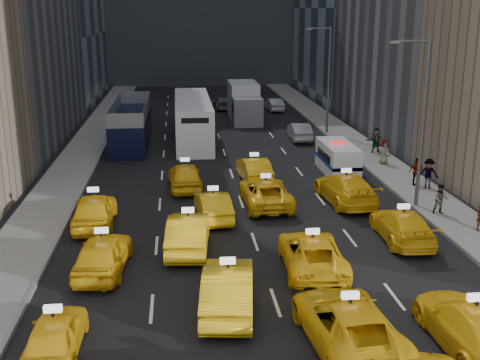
# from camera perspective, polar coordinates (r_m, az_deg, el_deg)

# --- Properties ---
(ground) EXTENTS (160.00, 160.00, 0.00)m
(ground) POSITION_cam_1_polar(r_m,az_deg,el_deg) (20.79, 4.29, -14.02)
(ground) COLOR black
(ground) RESTS_ON ground
(sidewalk_west) EXTENTS (3.00, 90.00, 0.15)m
(sidewalk_west) POSITION_cam_1_polar(r_m,az_deg,el_deg) (44.50, -15.02, 2.03)
(sidewalk_west) COLOR gray
(sidewalk_west) RESTS_ON ground
(sidewalk_east) EXTENTS (3.00, 90.00, 0.15)m
(sidewalk_east) POSITION_cam_1_polar(r_m,az_deg,el_deg) (46.06, 11.74, 2.70)
(sidewalk_east) COLOR gray
(sidewalk_east) RESTS_ON ground
(curb_west) EXTENTS (0.15, 90.00, 0.18)m
(curb_west) POSITION_cam_1_polar(r_m,az_deg,el_deg) (44.29, -13.17, 2.11)
(curb_west) COLOR slate
(curb_west) RESTS_ON ground
(curb_east) EXTENTS (0.15, 90.00, 0.18)m
(curb_east) POSITION_cam_1_polar(r_m,az_deg,el_deg) (45.64, 10.01, 2.69)
(curb_east) COLOR slate
(curb_east) RESTS_ON ground
(streetlight_near) EXTENTS (2.15, 0.22, 9.00)m
(streetlight_near) POSITION_cam_1_polar(r_m,az_deg,el_deg) (32.70, 16.79, 5.68)
(streetlight_near) COLOR #595B60
(streetlight_near) RESTS_ON ground
(streetlight_far) EXTENTS (2.15, 0.22, 9.00)m
(streetlight_far) POSITION_cam_1_polar(r_m,az_deg,el_deg) (51.55, 8.29, 9.72)
(streetlight_far) COLOR #595B60
(streetlight_far) RESTS_ON ground
(taxi_4) EXTENTS (1.64, 3.94, 1.34)m
(taxi_4) POSITION_cam_1_polar(r_m,az_deg,el_deg) (20.00, -17.11, -13.84)
(taxi_4) COLOR yellow
(taxi_4) RESTS_ON ground
(taxi_5) EXTENTS (2.32, 5.19, 1.65)m
(taxi_5) POSITION_cam_1_polar(r_m,az_deg,el_deg) (21.65, -1.16, -10.21)
(taxi_5) COLOR yellow
(taxi_5) RESTS_ON ground
(taxi_6) EXTENTS (3.02, 5.80, 1.56)m
(taxi_6) POSITION_cam_1_polar(r_m,az_deg,el_deg) (19.81, 10.26, -13.28)
(taxi_6) COLOR yellow
(taxi_6) RESTS_ON ground
(taxi_7) EXTENTS (2.27, 5.50, 1.59)m
(taxi_7) POSITION_cam_1_polar(r_m,az_deg,el_deg) (20.65, 21.20, -12.85)
(taxi_7) COLOR yellow
(taxi_7) RESTS_ON ground
(taxi_8) EXTENTS (2.28, 4.78, 1.58)m
(taxi_8) POSITION_cam_1_polar(r_m,az_deg,el_deg) (25.19, -12.86, -6.82)
(taxi_8) COLOR yellow
(taxi_8) RESTS_ON ground
(taxi_9) EXTENTS (2.15, 5.09, 1.63)m
(taxi_9) POSITION_cam_1_polar(r_m,az_deg,el_deg) (26.85, -4.91, -4.95)
(taxi_9) COLOR yellow
(taxi_9) RESTS_ON ground
(taxi_10) EXTENTS (2.62, 5.27, 1.44)m
(taxi_10) POSITION_cam_1_polar(r_m,az_deg,el_deg) (25.01, 6.84, -6.87)
(taxi_10) COLOR yellow
(taxi_10) RESTS_ON ground
(taxi_11) EXTENTS (2.18, 5.02, 1.44)m
(taxi_11) POSITION_cam_1_polar(r_m,az_deg,el_deg) (28.80, 15.12, -4.20)
(taxi_11) COLOR yellow
(taxi_11) RESTS_ON ground
(taxi_12) EXTENTS (2.05, 4.90, 1.65)m
(taxi_12) POSITION_cam_1_polar(r_m,az_deg,el_deg) (30.46, -13.64, -2.77)
(taxi_12) COLOR yellow
(taxi_12) RESTS_ON ground
(taxi_13) EXTENTS (1.89, 4.41, 1.41)m
(taxi_13) POSITION_cam_1_polar(r_m,az_deg,el_deg) (30.64, -2.56, -2.44)
(taxi_13) COLOR yellow
(taxi_13) RESTS_ON ground
(taxi_14) EXTENTS (2.57, 5.36, 1.47)m
(taxi_14) POSITION_cam_1_polar(r_m,az_deg,el_deg) (32.68, 2.45, -1.20)
(taxi_14) COLOR yellow
(taxi_14) RESTS_ON ground
(taxi_15) EXTENTS (2.72, 5.75, 1.62)m
(taxi_15) POSITION_cam_1_polar(r_m,az_deg,el_deg) (33.66, 9.97, -0.79)
(taxi_15) COLOR yellow
(taxi_15) RESTS_ON ground
(taxi_16) EXTENTS (2.07, 4.72, 1.58)m
(taxi_16) POSITION_cam_1_polar(r_m,az_deg,el_deg) (35.82, -5.22, 0.38)
(taxi_16) COLOR yellow
(taxi_16) RESTS_ON ground
(taxi_17) EXTENTS (1.91, 4.61, 1.48)m
(taxi_17) POSITION_cam_1_polar(r_m,az_deg,el_deg) (37.36, 1.35, 1.02)
(taxi_17) COLOR yellow
(taxi_17) RESTS_ON ground
(nypd_van) EXTENTS (2.02, 4.92, 2.09)m
(nypd_van) POSITION_cam_1_polar(r_m,az_deg,el_deg) (39.67, 9.24, 2.00)
(nypd_van) COLOR white
(nypd_van) RESTS_ON ground
(double_decker) EXTENTS (3.70, 11.70, 3.35)m
(double_decker) POSITION_cam_1_polar(r_m,az_deg,el_deg) (48.37, -10.27, 5.33)
(double_decker) COLOR black
(double_decker) RESTS_ON ground
(city_bus) EXTENTS (4.44, 13.51, 3.43)m
(city_bus) POSITION_cam_1_polar(r_m,az_deg,el_deg) (49.05, -4.50, 5.73)
(city_bus) COLOR white
(city_bus) RESTS_ON ground
(box_truck) EXTENTS (3.01, 7.86, 3.54)m
(box_truck) POSITION_cam_1_polar(r_m,az_deg,el_deg) (57.80, 0.40, 7.38)
(box_truck) COLOR silver
(box_truck) RESTS_ON ground
(misc_car_0) EXTENTS (1.64, 4.34, 1.41)m
(misc_car_0) POSITION_cam_1_polar(r_m,az_deg,el_deg) (49.39, 5.67, 4.60)
(misc_car_0) COLOR #9B9CA2
(misc_car_0) RESTS_ON ground
(misc_car_1) EXTENTS (2.39, 4.95, 1.36)m
(misc_car_1) POSITION_cam_1_polar(r_m,az_deg,el_deg) (57.63, -9.74, 6.05)
(misc_car_1) COLOR black
(misc_car_1) RESTS_ON ground
(misc_car_2) EXTENTS (2.17, 4.67, 1.32)m
(misc_car_2) POSITION_cam_1_polar(r_m,az_deg,el_deg) (64.66, -1.68, 7.31)
(misc_car_2) COLOR slate
(misc_car_2) RESTS_ON ground
(misc_car_3) EXTENTS (1.83, 4.53, 1.54)m
(misc_car_3) POSITION_cam_1_polar(r_m,az_deg,el_deg) (62.47, -4.10, 7.08)
(misc_car_3) COLOR black
(misc_car_3) RESTS_ON ground
(misc_car_4) EXTENTS (1.68, 4.12, 1.33)m
(misc_car_4) POSITION_cam_1_polar(r_m,az_deg,el_deg) (63.63, 3.24, 7.16)
(misc_car_4) COLOR #AAABB1
(misc_car_4) RESTS_ON ground
(pedestrian_1) EXTENTS (0.82, 0.54, 1.56)m
(pedestrian_1) POSITION_cam_1_polar(r_m,az_deg,el_deg) (32.58, 18.50, -1.74)
(pedestrian_1) COLOR gray
(pedestrian_1) RESTS_ON sidewalk_east
(pedestrian_2) EXTENTS (1.24, 0.80, 1.78)m
(pedestrian_2) POSITION_cam_1_polar(r_m,az_deg,el_deg) (37.00, 17.45, 0.60)
(pedestrian_2) COLOR gray
(pedestrian_2) RESTS_ON sidewalk_east
(pedestrian_3) EXTENTS (1.03, 0.59, 1.66)m
(pedestrian_3) POSITION_cam_1_polar(r_m,az_deg,el_deg) (37.42, 16.37, 0.77)
(pedestrian_3) COLOR gray
(pedestrian_3) RESTS_ON sidewalk_east
(pedestrian_4) EXTENTS (0.81, 0.45, 1.63)m
(pedestrian_4) POSITION_cam_1_polar(r_m,az_deg,el_deg) (42.06, 13.51, 2.59)
(pedestrian_4) COLOR gray
(pedestrian_4) RESTS_ON sidewalk_east
(pedestrian_5) EXTENTS (1.68, 0.51, 1.81)m
(pedestrian_5) POSITION_cam_1_polar(r_m,az_deg,el_deg) (45.28, 12.80, 3.68)
(pedestrian_5) COLOR gray
(pedestrian_5) RESTS_ON sidewalk_east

